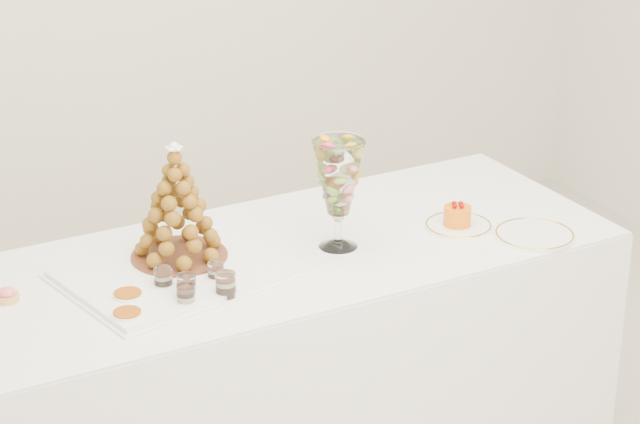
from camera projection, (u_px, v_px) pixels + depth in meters
buffet_table at (288, 361)px, 3.93m from camera, size 2.05×0.86×0.77m
lace_tray at (178, 272)px, 3.61m from camera, size 0.70×0.58×0.02m
macaron_vase at (338, 179)px, 3.71m from camera, size 0.16×0.16×0.34m
cake_plate at (458, 226)px, 3.93m from camera, size 0.21×0.21×0.01m
spare_plate at (535, 235)px, 3.86m from camera, size 0.25×0.25×0.01m
pink_tart at (7, 295)px, 3.46m from camera, size 0.07×0.07×0.04m
verrine_a at (163, 279)px, 3.51m from camera, size 0.06×0.06×0.07m
verrine_b at (187, 287)px, 3.47m from camera, size 0.06×0.06×0.07m
verrine_c at (216, 273)px, 3.56m from camera, size 0.05×0.05×0.06m
verrine_d at (186, 296)px, 3.42m from camera, size 0.06×0.06×0.07m
verrine_e at (226, 286)px, 3.46m from camera, size 0.07×0.07×0.08m
ramekin_back at (128, 298)px, 3.45m from camera, size 0.09×0.09×0.03m
ramekin_front at (127, 317)px, 3.35m from camera, size 0.09×0.09×0.03m
croquembouche at (177, 202)px, 3.61m from camera, size 0.30×0.30×0.36m
mousse_cake at (457, 215)px, 3.91m from camera, size 0.09×0.09×0.08m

